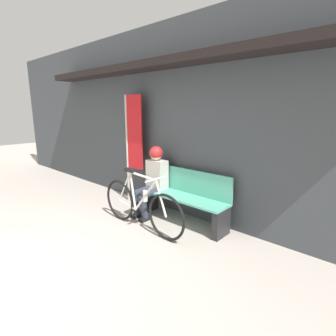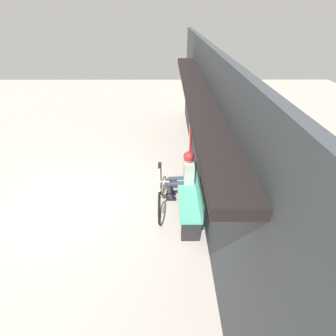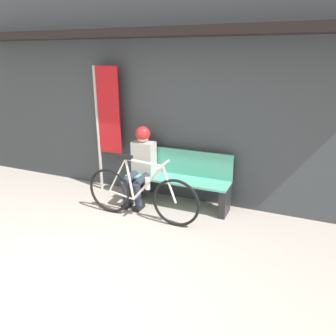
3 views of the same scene
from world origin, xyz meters
name	(u,v)px [view 3 (image 3 of 3)]	position (x,y,z in m)	size (l,w,h in m)	color
ground_plane	(40,300)	(0.00, 0.00, 0.00)	(24.00, 24.00, 0.00)	#ADA399
storefront_wall	(161,92)	(0.00, 2.79, 1.66)	(12.00, 0.56, 3.20)	#3D4247
park_bench_near	(179,180)	(0.42, 2.49, 0.39)	(1.58, 0.42, 0.85)	#51A88E
bicycle	(141,194)	(0.12, 1.84, 0.38)	(1.71, 0.40, 0.91)	black
person_seated	(141,160)	(-0.15, 2.38, 0.68)	(0.34, 0.61, 1.19)	#2D3342
banner_pole	(105,117)	(-0.87, 2.55, 1.26)	(0.45, 0.05, 2.05)	#B7B2A8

